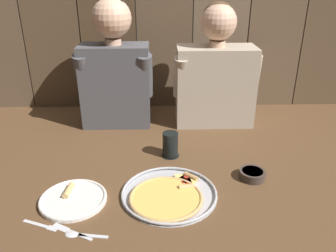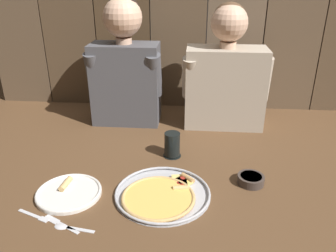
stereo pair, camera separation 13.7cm
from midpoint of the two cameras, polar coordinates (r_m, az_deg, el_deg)
name	(u,v)px [view 1 (the left image)]	position (r m, az deg, el deg)	size (l,w,h in m)	color
ground_plane	(168,177)	(1.37, -2.84, -8.68)	(3.20, 3.20, 0.00)	brown
pizza_tray	(169,195)	(1.26, -2.99, -11.57)	(0.35, 0.35, 0.03)	#B2B2B7
dinner_plate	(73,199)	(1.30, -18.64, -11.62)	(0.24, 0.24, 0.03)	white
drinking_glass	(170,145)	(1.49, -2.24, -3.22)	(0.08, 0.08, 0.11)	black
dipping_bowl	(252,174)	(1.38, 11.20, -8.00)	(0.10, 0.10, 0.03)	#3D332D
table_fork	(42,225)	(1.24, -23.55, -15.14)	(0.13, 0.06, 0.01)	silver
table_knife	(72,232)	(1.18, -19.26, -16.53)	(0.15, 0.09, 0.01)	silver
table_spoon	(79,234)	(1.16, -18.24, -16.97)	(0.14, 0.04, 0.01)	silver
diner_left	(115,65)	(1.77, -11.20, 9.94)	(0.38, 0.21, 0.65)	#4C4C51
diner_right	(216,72)	(1.77, 5.78, 9.04)	(0.44, 0.21, 0.62)	#B2A38E
wooden_backdrop_wall	(164,7)	(1.96, -2.73, 19.27)	(2.19, 0.03, 1.14)	brown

